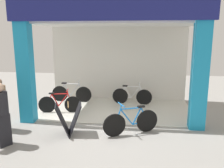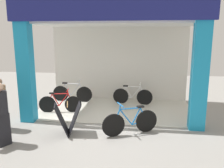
{
  "view_description": "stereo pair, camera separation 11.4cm",
  "coord_description": "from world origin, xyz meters",
  "px_view_note": "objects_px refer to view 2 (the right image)",
  "views": [
    {
      "loc": [
        0.9,
        -6.95,
        2.78
      ],
      "look_at": [
        0.0,
        0.79,
        1.15
      ],
      "focal_mm": 37.67,
      "sensor_mm": 36.0,
      "label": 1
    },
    {
      "loc": [
        1.01,
        -6.94,
        2.78
      ],
      "look_at": [
        0.0,
        0.79,
        1.15
      ],
      "focal_mm": 37.67,
      "sensor_mm": 36.0,
      "label": 2
    }
  ],
  "objects_px": {
    "bicycle_inside_0": "(132,96)",
    "sandwich_board_sign": "(68,119)",
    "bicycle_parked_0": "(131,122)",
    "pedestrian_0": "(0,114)",
    "pedestrian_1": "(0,104)",
    "bicycle_inside_2": "(72,93)",
    "bicycle_inside_1": "(60,103)"
  },
  "relations": [
    {
      "from": "pedestrian_0",
      "to": "sandwich_board_sign",
      "type": "bearing_deg",
      "value": 30.73
    },
    {
      "from": "bicycle_inside_1",
      "to": "pedestrian_1",
      "type": "distance_m",
      "value": 2.18
    },
    {
      "from": "bicycle_inside_1",
      "to": "bicycle_parked_0",
      "type": "xyz_separation_m",
      "value": [
        2.64,
        -1.59,
        0.03
      ]
    },
    {
      "from": "bicycle_parked_0",
      "to": "pedestrian_0",
      "type": "height_order",
      "value": "pedestrian_0"
    },
    {
      "from": "bicycle_inside_1",
      "to": "pedestrian_1",
      "type": "relative_size",
      "value": 0.98
    },
    {
      "from": "bicycle_inside_1",
      "to": "sandwich_board_sign",
      "type": "distance_m",
      "value": 2.04
    },
    {
      "from": "bicycle_inside_2",
      "to": "pedestrian_0",
      "type": "relative_size",
      "value": 1.04
    },
    {
      "from": "pedestrian_0",
      "to": "pedestrian_1",
      "type": "distance_m",
      "value": 1.08
    },
    {
      "from": "bicycle_inside_0",
      "to": "bicycle_inside_1",
      "type": "bearing_deg",
      "value": -151.56
    },
    {
      "from": "sandwich_board_sign",
      "to": "pedestrian_1",
      "type": "relative_size",
      "value": 0.58
    },
    {
      "from": "bicycle_inside_1",
      "to": "bicycle_inside_2",
      "type": "xyz_separation_m",
      "value": [
        0.02,
        1.43,
        0.03
      ]
    },
    {
      "from": "bicycle_inside_0",
      "to": "bicycle_inside_2",
      "type": "xyz_separation_m",
      "value": [
        -2.54,
        0.04,
        0.02
      ]
    },
    {
      "from": "bicycle_parked_0",
      "to": "sandwich_board_sign",
      "type": "bearing_deg",
      "value": -172.08
    },
    {
      "from": "bicycle_inside_0",
      "to": "sandwich_board_sign",
      "type": "height_order",
      "value": "sandwich_board_sign"
    },
    {
      "from": "pedestrian_0",
      "to": "pedestrian_1",
      "type": "xyz_separation_m",
      "value": [
        -0.58,
        0.91,
        -0.04
      ]
    },
    {
      "from": "bicycle_parked_0",
      "to": "pedestrian_0",
      "type": "distance_m",
      "value": 3.44
    },
    {
      "from": "bicycle_inside_0",
      "to": "bicycle_inside_1",
      "type": "relative_size",
      "value": 1.05
    },
    {
      "from": "bicycle_inside_1",
      "to": "sandwich_board_sign",
      "type": "relative_size",
      "value": 1.7
    },
    {
      "from": "sandwich_board_sign",
      "to": "pedestrian_1",
      "type": "distance_m",
      "value": 2.08
    },
    {
      "from": "bicycle_inside_1",
      "to": "sandwich_board_sign",
      "type": "height_order",
      "value": "sandwich_board_sign"
    },
    {
      "from": "bicycle_inside_1",
      "to": "bicycle_parked_0",
      "type": "distance_m",
      "value": 3.08
    },
    {
      "from": "bicycle_inside_0",
      "to": "bicycle_inside_2",
      "type": "bearing_deg",
      "value": 179.0
    },
    {
      "from": "pedestrian_0",
      "to": "pedestrian_1",
      "type": "height_order",
      "value": "pedestrian_0"
    },
    {
      "from": "bicycle_inside_1",
      "to": "pedestrian_0",
      "type": "relative_size",
      "value": 0.94
    },
    {
      "from": "bicycle_inside_1",
      "to": "pedestrian_1",
      "type": "xyz_separation_m",
      "value": [
        -1.15,
        -1.79,
        0.47
      ]
    },
    {
      "from": "sandwich_board_sign",
      "to": "pedestrian_0",
      "type": "xyz_separation_m",
      "value": [
        -1.47,
        -0.87,
        0.4
      ]
    },
    {
      "from": "bicycle_inside_0",
      "to": "bicycle_parked_0",
      "type": "bearing_deg",
      "value": -88.44
    },
    {
      "from": "bicycle_inside_2",
      "to": "sandwich_board_sign",
      "type": "relative_size",
      "value": 1.88
    },
    {
      "from": "sandwich_board_sign",
      "to": "bicycle_inside_2",
      "type": "bearing_deg",
      "value": 104.93
    },
    {
      "from": "bicycle_inside_0",
      "to": "bicycle_parked_0",
      "type": "relative_size",
      "value": 1.06
    },
    {
      "from": "bicycle_inside_1",
      "to": "sandwich_board_sign",
      "type": "bearing_deg",
      "value": -64.0
    },
    {
      "from": "bicycle_inside_0",
      "to": "bicycle_inside_2",
      "type": "relative_size",
      "value": 0.94
    }
  ]
}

